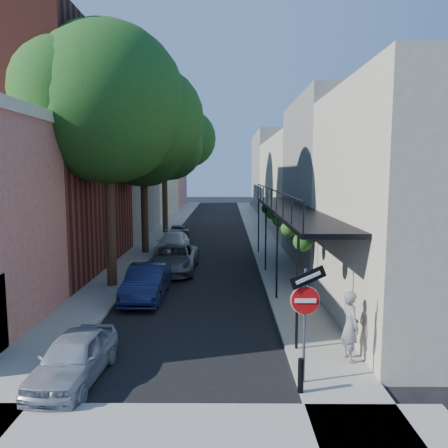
{
  "coord_description": "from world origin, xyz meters",
  "views": [
    {
      "loc": [
        1.3,
        -8.98,
        5.15
      ],
      "look_at": [
        1.19,
        10.53,
        2.8
      ],
      "focal_mm": 35.0,
      "sensor_mm": 36.0,
      "label": 1
    }
  ],
  "objects_px": {
    "parked_car_e": "(178,234)",
    "oak_mid": "(150,140)",
    "parked_car_b": "(147,282)",
    "parked_car_a": "(74,357)",
    "oak_far": "(170,133)",
    "pedestrian": "(350,326)",
    "bollard": "(301,376)",
    "parked_car_d": "(173,243)",
    "oak_near": "(118,108)",
    "parked_car_c": "(174,259)",
    "sign_post": "(305,305)"
  },
  "relations": [
    {
      "from": "bollard",
      "to": "oak_far",
      "type": "height_order",
      "value": "oak_far"
    },
    {
      "from": "oak_near",
      "to": "parked_car_c",
      "type": "xyz_separation_m",
      "value": [
        1.97,
        2.84,
        -7.19
      ]
    },
    {
      "from": "sign_post",
      "to": "parked_car_a",
      "type": "height_order",
      "value": "sign_post"
    },
    {
      "from": "bollard",
      "to": "parked_car_e",
      "type": "distance_m",
      "value": 22.68
    },
    {
      "from": "sign_post",
      "to": "parked_car_d",
      "type": "height_order",
      "value": "sign_post"
    },
    {
      "from": "parked_car_b",
      "to": "parked_car_a",
      "type": "bearing_deg",
      "value": -93.93
    },
    {
      "from": "parked_car_e",
      "to": "oak_mid",
      "type": "bearing_deg",
      "value": -108.78
    },
    {
      "from": "oak_mid",
      "to": "parked_car_b",
      "type": "distance_m",
      "value": 11.94
    },
    {
      "from": "oak_mid",
      "to": "oak_far",
      "type": "bearing_deg",
      "value": 89.59
    },
    {
      "from": "bollard",
      "to": "parked_car_b",
      "type": "distance_m",
      "value": 9.18
    },
    {
      "from": "bollard",
      "to": "parked_car_d",
      "type": "bearing_deg",
      "value": 106.05
    },
    {
      "from": "oak_far",
      "to": "parked_car_d",
      "type": "relative_size",
      "value": 2.62
    },
    {
      "from": "parked_car_b",
      "to": "pedestrian",
      "type": "bearing_deg",
      "value": -42.07
    },
    {
      "from": "parked_car_c",
      "to": "oak_mid",
      "type": "bearing_deg",
      "value": 111.79
    },
    {
      "from": "parked_car_d",
      "to": "pedestrian",
      "type": "xyz_separation_m",
      "value": [
        6.67,
        -15.89,
        0.41
      ]
    },
    {
      "from": "parked_car_e",
      "to": "pedestrian",
      "type": "xyz_separation_m",
      "value": [
        6.83,
        -20.32,
        0.43
      ]
    },
    {
      "from": "bollard",
      "to": "oak_far",
      "type": "xyz_separation_m",
      "value": [
        -6.35,
        26.77,
        7.74
      ]
    },
    {
      "from": "parked_car_a",
      "to": "parked_car_b",
      "type": "relative_size",
      "value": 0.83
    },
    {
      "from": "sign_post",
      "to": "parked_car_e",
      "type": "relative_size",
      "value": 0.8
    },
    {
      "from": "oak_mid",
      "to": "parked_car_c",
      "type": "bearing_deg",
      "value": -68.54
    },
    {
      "from": "parked_car_d",
      "to": "parked_car_e",
      "type": "relative_size",
      "value": 1.22
    },
    {
      "from": "oak_mid",
      "to": "parked_car_e",
      "type": "distance_m",
      "value": 7.84
    },
    {
      "from": "oak_far",
      "to": "parked_car_a",
      "type": "xyz_separation_m",
      "value": [
        0.89,
        -25.98,
        -7.67
      ]
    },
    {
      "from": "parked_car_e",
      "to": "parked_car_d",
      "type": "bearing_deg",
      "value": -91.44
    },
    {
      "from": "parked_car_a",
      "to": "parked_car_c",
      "type": "xyz_separation_m",
      "value": [
        1.07,
        11.81,
        0.1
      ]
    },
    {
      "from": "oak_near",
      "to": "parked_car_d",
      "type": "height_order",
      "value": "oak_near"
    },
    {
      "from": "oak_near",
      "to": "parked_car_d",
      "type": "xyz_separation_m",
      "value": [
        1.29,
        7.87,
        -7.22
      ]
    },
    {
      "from": "parked_car_a",
      "to": "pedestrian",
      "type": "xyz_separation_m",
      "value": [
        7.07,
        0.96,
        0.48
      ]
    },
    {
      "from": "oak_near",
      "to": "parked_car_a",
      "type": "xyz_separation_m",
      "value": [
        0.9,
        -8.97,
        -7.29
      ]
    },
    {
      "from": "oak_mid",
      "to": "parked_car_d",
      "type": "height_order",
      "value": "oak_mid"
    },
    {
      "from": "sign_post",
      "to": "oak_far",
      "type": "xyz_separation_m",
      "value": [
        -6.51,
        26.3,
        6.22
      ]
    },
    {
      "from": "sign_post",
      "to": "parked_car_d",
      "type": "xyz_separation_m",
      "value": [
        -5.23,
        17.16,
        -1.38
      ]
    },
    {
      "from": "oak_mid",
      "to": "parked_car_e",
      "type": "xyz_separation_m",
      "value": [
        1.19,
        4.34,
        -6.42
      ]
    },
    {
      "from": "parked_car_b",
      "to": "parked_car_c",
      "type": "xyz_separation_m",
      "value": [
        0.53,
        4.86,
        -0.0
      ]
    },
    {
      "from": "bollard",
      "to": "parked_car_d",
      "type": "height_order",
      "value": "parked_car_d"
    },
    {
      "from": "bollard",
      "to": "parked_car_d",
      "type": "distance_m",
      "value": 18.35
    },
    {
      "from": "parked_car_b",
      "to": "parked_car_e",
      "type": "relative_size",
      "value": 1.12
    },
    {
      "from": "parked_car_a",
      "to": "oak_near",
      "type": "bearing_deg",
      "value": 99.03
    },
    {
      "from": "parked_car_b",
      "to": "pedestrian",
      "type": "xyz_separation_m",
      "value": [
        6.53,
        -5.99,
        0.38
      ]
    },
    {
      "from": "bollard",
      "to": "parked_car_b",
      "type": "height_order",
      "value": "parked_car_b"
    },
    {
      "from": "parked_car_a",
      "to": "oak_far",
      "type": "bearing_deg",
      "value": 95.26
    },
    {
      "from": "oak_mid",
      "to": "pedestrian",
      "type": "height_order",
      "value": "oak_mid"
    },
    {
      "from": "sign_post",
      "to": "parked_car_b",
      "type": "bearing_deg",
      "value": 125.03
    },
    {
      "from": "parked_car_d",
      "to": "pedestrian",
      "type": "relative_size",
      "value": 2.39
    },
    {
      "from": "sign_post",
      "to": "pedestrian",
      "type": "xyz_separation_m",
      "value": [
        1.44,
        1.27,
        -0.97
      ]
    },
    {
      "from": "oak_near",
      "to": "parked_car_c",
      "type": "height_order",
      "value": "oak_near"
    },
    {
      "from": "oak_far",
      "to": "bollard",
      "type": "bearing_deg",
      "value": -76.65
    },
    {
      "from": "bollard",
      "to": "parked_car_e",
      "type": "bearing_deg",
      "value": 103.33
    },
    {
      "from": "parked_car_b",
      "to": "oak_mid",
      "type": "bearing_deg",
      "value": 98.91
    },
    {
      "from": "parked_car_b",
      "to": "parked_car_d",
      "type": "distance_m",
      "value": 9.9
    }
  ]
}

